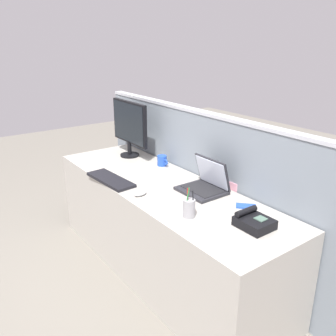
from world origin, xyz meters
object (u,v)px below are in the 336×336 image
Objects in this scene: computer_mouse_right_hand at (140,193)px; cell_phone_blue_case at (246,206)px; keyboard_main at (111,180)px; desktop_monitor at (129,125)px; coffee_mug at (162,161)px; laptop at (206,183)px; desk_phone at (254,222)px; pen_cup at (189,208)px.

computer_mouse_right_hand reaches higher than cell_phone_blue_case.
cell_phone_blue_case is (0.90, 0.48, -0.01)m from keyboard_main.
desktop_monitor reaches higher than coffee_mug.
laptop is 0.61m from coffee_mug.
keyboard_main is at bearing -163.48° from desk_phone.
computer_mouse_right_hand is at bearing -171.03° from pen_cup.
desk_phone is at bearing 12.53° from keyboard_main.
keyboard_main is at bearing -105.44° from cell_phone_blue_case.
laptop reaches higher than pen_cup.
desktop_monitor is at bearing 165.25° from pen_cup.
pen_cup is (0.44, 0.07, 0.04)m from computer_mouse_right_hand.
desk_phone is 1.14m from keyboard_main.
desktop_monitor is 2.69× the size of desk_phone.
desk_phone is 1.53× the size of cell_phone_blue_case.
desktop_monitor is at bearing -131.62° from cell_phone_blue_case.
cell_phone_blue_case is 1.07× the size of coffee_mug.
computer_mouse_right_hand is 0.70m from cell_phone_blue_case.
pen_cup is 1.55× the size of cell_phone_blue_case.
desktop_monitor reaches higher than desk_phone.
pen_cup is (0.79, 0.11, 0.05)m from keyboard_main.
pen_cup is at bearing -60.19° from cell_phone_blue_case.
cell_phone_blue_case is (-0.20, 0.16, -0.03)m from desk_phone.
desktop_monitor is 4.41× the size of coffee_mug.
computer_mouse_right_hand is at bearing -94.69° from cell_phone_blue_case.
pen_cup reaches higher than desk_phone.
laptop is (1.00, 0.02, -0.23)m from desktop_monitor.
desktop_monitor is at bearing 176.00° from desk_phone.
laptop is 0.35m from cell_phone_blue_case.
cell_phone_blue_case is at bearing 31.21° from computer_mouse_right_hand.
computer_mouse_right_hand is (-0.20, -0.41, -0.04)m from laptop.
keyboard_main is 0.35m from computer_mouse_right_hand.
desk_phone reaches higher than keyboard_main.
laptop is at bearing -127.78° from cell_phone_blue_case.
desk_phone is (1.54, -0.11, -0.25)m from desktop_monitor.
keyboard_main is (-0.55, -0.45, -0.04)m from laptop.
laptop is 0.41m from pen_cup.
laptop is 0.71m from keyboard_main.
desktop_monitor is 0.68m from keyboard_main.
coffee_mug is (0.39, 0.08, -0.24)m from desktop_monitor.
desk_phone is 1.17m from coffee_mug.
cell_phone_blue_case is at bearing 2.22° from desktop_monitor.
desktop_monitor is 2.67× the size of pen_cup.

